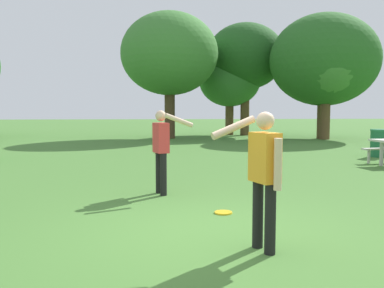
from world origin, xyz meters
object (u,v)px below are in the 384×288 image
at_px(person_thrower, 264,170).
at_px(trash_can_further_along, 379,143).
at_px(tree_broad_center, 169,54).
at_px(tree_back_right, 324,60).
at_px(person_catcher, 162,145).
at_px(frisbee, 223,212).
at_px(tree_slender_mid, 245,57).
at_px(tree_back_left, 326,64).
at_px(tree_far_right, 230,81).

height_order(person_thrower, trash_can_further_along, person_thrower).
xyz_separation_m(tree_broad_center, tree_back_right, (8.45, -0.85, -0.35)).
bearing_deg(tree_broad_center, person_catcher, -92.20).
height_order(person_thrower, person_catcher, same).
relative_size(tree_broad_center, tree_back_right, 1.02).
bearing_deg(frisbee, trash_can_further_along, 48.12).
distance_m(trash_can_further_along, tree_slender_mid, 13.03).
height_order(tree_broad_center, tree_back_right, tree_broad_center).
height_order(person_thrower, frisbee, person_thrower).
distance_m(trash_can_further_along, tree_back_left, 9.08).
bearing_deg(tree_back_left, tree_slender_mid, 133.20).
relative_size(person_catcher, tree_back_left, 0.27).
bearing_deg(trash_can_further_along, tree_back_right, 80.32).
bearing_deg(tree_broad_center, tree_far_right, 35.79).
bearing_deg(person_catcher, trash_can_further_along, 37.27).
distance_m(tree_broad_center, tree_back_right, 8.50).
bearing_deg(tree_broad_center, tree_back_left, -9.26).
relative_size(person_thrower, tree_back_right, 0.24).
relative_size(frisbee, tree_far_right, 0.06).
relative_size(frisbee, tree_back_left, 0.05).
bearing_deg(tree_back_left, frisbee, -117.16).
distance_m(tree_broad_center, tree_slender_mid, 5.37).
height_order(tree_slender_mid, tree_back_right, tree_slender_mid).
distance_m(frisbee, tree_slender_mid, 20.48).
bearing_deg(trash_can_further_along, tree_back_left, 80.27).
bearing_deg(tree_slender_mid, trash_can_further_along, -79.72).
xyz_separation_m(trash_can_further_along, tree_back_left, (1.41, 8.24, 3.56)).
xyz_separation_m(person_catcher, tree_slender_mid, (5.36, 17.82, 3.89)).
relative_size(person_catcher, trash_can_further_along, 1.71).
distance_m(person_thrower, tree_back_left, 19.29).
height_order(person_catcher, tree_slender_mid, tree_slender_mid).
bearing_deg(tree_far_right, tree_broad_center, -144.21).
height_order(tree_slender_mid, tree_back_left, tree_slender_mid).
bearing_deg(frisbee, tree_broad_center, 91.28).
xyz_separation_m(person_catcher, frisbee, (0.97, -1.59, -0.95)).
distance_m(person_thrower, tree_back_right, 19.84).
bearing_deg(tree_far_right, frisbee, -99.97).
height_order(tree_far_right, tree_back_right, tree_back_right).
height_order(tree_far_right, tree_slender_mid, tree_slender_mid).
bearing_deg(trash_can_further_along, person_thrower, -124.99).
xyz_separation_m(tree_slender_mid, tree_back_right, (3.68, -3.32, -0.53)).
xyz_separation_m(trash_can_further_along, tree_broad_center, (-6.96, 9.60, 4.18)).
bearing_deg(tree_back_right, person_thrower, -113.79).
bearing_deg(tree_back_left, trash_can_further_along, -99.73).
bearing_deg(trash_can_further_along, tree_broad_center, 125.93).
bearing_deg(person_thrower, tree_back_right, 66.21).
xyz_separation_m(frisbee, tree_back_left, (7.99, 15.58, 4.03)).
xyz_separation_m(trash_can_further_along, tree_far_right, (-3.11, 12.38, 2.91)).
distance_m(person_thrower, tree_far_right, 21.90).
relative_size(frisbee, tree_back_right, 0.04).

